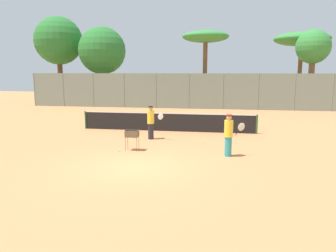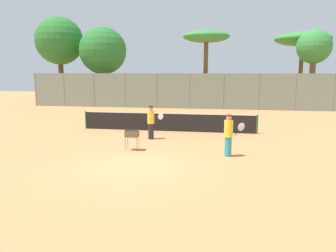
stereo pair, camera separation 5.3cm
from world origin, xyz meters
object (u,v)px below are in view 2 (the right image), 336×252
at_px(tennis_net, 168,122).
at_px(parked_car, 197,98).
at_px(player_red_cap, 151,122).
at_px(ball_cart, 132,135).
at_px(player_white_outfit, 229,135).

height_order(tennis_net, parked_car, parked_car).
relative_size(player_red_cap, ball_cart, 1.89).
height_order(tennis_net, ball_cart, tennis_net).
height_order(ball_cart, parked_car, parked_car).
bearing_deg(ball_cart, tennis_net, 81.18).
relative_size(player_white_outfit, ball_cart, 1.91).
bearing_deg(tennis_net, player_red_cap, -100.95).
distance_m(player_white_outfit, ball_cart, 4.16).
height_order(player_white_outfit, player_red_cap, player_white_outfit).
xyz_separation_m(tennis_net, player_red_cap, (-0.45, -2.34, 0.32)).
distance_m(player_red_cap, parked_car, 17.86).
bearing_deg(player_white_outfit, tennis_net, 103.89).
bearing_deg(ball_cart, parked_car, 86.71).
relative_size(player_red_cap, parked_car, 0.40).
relative_size(tennis_net, parked_car, 2.41).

